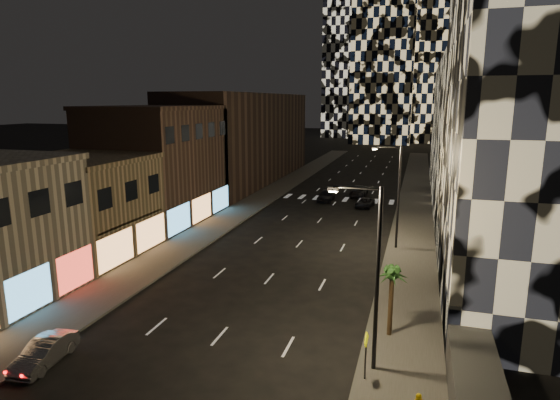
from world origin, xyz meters
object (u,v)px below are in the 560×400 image
Objects in this scene: car_dark_oncoming at (359,191)px; car_dark_rightlane at (365,203)px; car_dark_midlane at (326,195)px; streetlight_near at (373,266)px; palm_tree at (392,278)px; ped_sign at (366,347)px; car_silver_parked at (45,352)px; streetlight_far at (396,190)px.

car_dark_rightlane is (1.60, -6.77, -0.19)m from car_dark_oncoming.
car_dark_rightlane is at bearing -20.74° from car_dark_midlane.
streetlight_near is at bearing 97.51° from car_dark_oncoming.
ped_sign is at bearing -99.79° from palm_tree.
streetlight_near is 3.76× the size of ped_sign.
palm_tree is at bearing 78.37° from streetlight_near.
car_dark_oncoming is at bearing 97.92° from streetlight_near.
car_dark_midlane is 0.89× the size of car_dark_oncoming.
ped_sign is (4.30, -37.04, 1.20)m from car_dark_rightlane.
car_dark_midlane is 5.96m from car_dark_oncoming.
palm_tree is at bearing 19.28° from car_silver_parked.
car_dark_midlane is at bearing 108.41° from ped_sign.
car_dark_oncoming is 1.27× the size of palm_tree.
car_silver_parked is 0.86× the size of car_dark_midlane.
car_dark_rightlane is (5.28, -2.08, -0.22)m from car_dark_midlane.
car_dark_midlane is at bearing 51.41° from car_dark_oncoming.
streetlight_far is 21.01m from car_dark_midlane.
car_dark_rightlane is 32.89m from palm_tree.
car_dark_midlane is at bearing 106.79° from palm_tree.
ped_sign reaches higher than car_silver_parked.
palm_tree is at bearing 84.86° from ped_sign.
car_silver_parked is 1.63× the size of ped_sign.
car_dark_oncoming is at bearing 72.27° from car_silver_parked.
streetlight_near reaches higher than palm_tree.
car_silver_parked is (-15.55, -24.10, -4.71)m from streetlight_far.
streetlight_far is 2.24× the size of palm_tree.
streetlight_far is at bearing 92.63° from palm_tree.
streetlight_far is at bearing -67.61° from car_dark_rightlane.
car_dark_oncoming reaches higher than car_silver_parked.
streetlight_near and streetlight_far have the same top height.
car_dark_oncoming reaches higher than car_dark_rightlane.
car_silver_parked is at bearing -122.84° from streetlight_far.
streetlight_far is at bearing 51.01° from car_silver_parked.
car_dark_rightlane is 1.65× the size of ped_sign.
palm_tree is at bearing -87.37° from streetlight_far.
streetlight_near is 4.18m from palm_tree.
car_dark_rightlane is at bearing 96.90° from streetlight_near.
streetlight_near is 2.24× the size of palm_tree.
ped_sign is at bearing -75.46° from car_dark_midlane.
car_dark_midlane is at bearing 118.04° from streetlight_far.
ped_sign is (-0.06, -21.03, -3.60)m from streetlight_far.
streetlight_near is 39.56m from car_dark_midlane.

